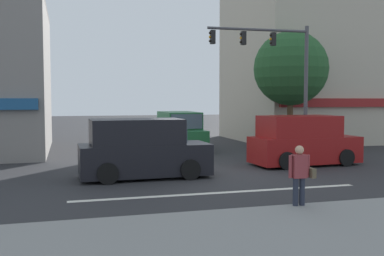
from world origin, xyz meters
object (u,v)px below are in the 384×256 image
(street_tree, at_px, (291,69))
(van_waiting_far, at_px, (180,132))
(traffic_light_mast, at_px, (280,67))
(van_crossing_center, at_px, (142,150))
(pedestrian_foreground_with_bag, at_px, (300,174))
(van_approaching_near, at_px, (303,142))

(street_tree, height_order, van_waiting_far, street_tree)
(van_waiting_far, bearing_deg, traffic_light_mast, -52.73)
(street_tree, distance_m, van_waiting_far, 6.89)
(street_tree, relative_size, van_crossing_center, 1.39)
(van_waiting_far, xyz_separation_m, van_crossing_center, (-3.36, -7.78, 0.00))
(van_crossing_center, bearing_deg, traffic_light_mast, 23.81)
(van_waiting_far, bearing_deg, pedestrian_foreground_with_bag, -91.55)
(street_tree, xyz_separation_m, van_approaching_near, (-1.98, -4.89, -3.44))
(street_tree, xyz_separation_m, van_waiting_far, (-5.73, 1.69, -3.44))
(van_crossing_center, relative_size, pedestrian_foreground_with_bag, 2.78)
(street_tree, relative_size, van_waiting_far, 1.40)
(van_approaching_near, bearing_deg, van_waiting_far, 119.67)
(traffic_light_mast, xyz_separation_m, van_approaching_near, (0.16, -1.86, -3.30))
(street_tree, distance_m, van_approaching_near, 6.30)
(traffic_light_mast, distance_m, van_crossing_center, 8.28)
(pedestrian_foreground_with_bag, bearing_deg, van_waiting_far, 88.45)
(van_waiting_far, relative_size, van_approaching_near, 0.98)
(van_waiting_far, distance_m, pedestrian_foreground_with_bag, 13.69)
(van_approaching_near, relative_size, pedestrian_foreground_with_bag, 2.81)
(van_waiting_far, bearing_deg, van_crossing_center, -113.37)
(street_tree, xyz_separation_m, van_crossing_center, (-9.09, -6.09, -3.44))
(pedestrian_foreground_with_bag, bearing_deg, traffic_light_mast, 66.18)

